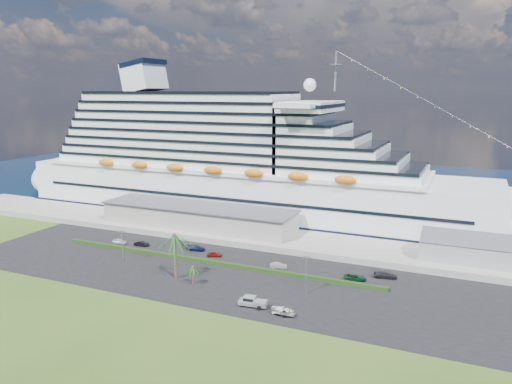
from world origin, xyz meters
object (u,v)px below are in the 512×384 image
at_px(cruise_ship, 242,167).
at_px(parked_car_3, 196,248).
at_px(pickup_truck, 252,301).
at_px(boat_trailer, 284,310).

bearing_deg(cruise_ship, parked_car_3, -82.35).
relative_size(parked_car_3, pickup_truck, 0.84).
bearing_deg(pickup_truck, cruise_ship, 116.90).
relative_size(parked_car_3, boat_trailer, 0.89).
bearing_deg(parked_car_3, pickup_truck, -143.99).
height_order(parked_car_3, pickup_truck, pickup_truck).
relative_size(cruise_ship, boat_trailer, 33.51).
relative_size(pickup_truck, boat_trailer, 1.07).
xyz_separation_m(parked_car_3, pickup_truck, (28.36, -26.06, 0.39)).
distance_m(cruise_ship, pickup_truck, 76.30).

